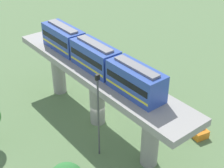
{
  "coord_description": "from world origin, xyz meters",
  "views": [
    {
      "loc": [
        -19.64,
        -27.44,
        26.08
      ],
      "look_at": [
        2.5,
        0.18,
        4.65
      ],
      "focal_mm": 52.41,
      "sensor_mm": 36.0,
      "label": 1
    }
  ],
  "objects": [
    {
      "name": "ground_plane",
      "position": [
        0.0,
        0.0,
        0.0
      ],
      "size": [
        120.0,
        120.0,
        0.0
      ],
      "primitive_type": "plane",
      "color": "#5B7A4C"
    },
    {
      "name": "signal_post",
      "position": [
        -3.4,
        -4.88,
        5.7
      ],
      "size": [
        0.44,
        0.28,
        10.34
      ],
      "color": "#4C4C51",
      "rests_on": "ground"
    },
    {
      "name": "parked_car_orange",
      "position": [
        8.1,
        -8.8,
        0.74
      ],
      "size": [
        2.66,
        4.49,
        1.76
      ],
      "rotation": [
        0.0,
        0.0,
        -0.22
      ],
      "color": "orange",
      "rests_on": "ground"
    },
    {
      "name": "viaduct",
      "position": [
        0.0,
        0.0,
        5.85
      ],
      "size": [
        5.2,
        28.85,
        7.74
      ],
      "color": "#999691",
      "rests_on": "ground"
    },
    {
      "name": "train",
      "position": [
        0.0,
        0.18,
        9.28
      ],
      "size": [
        2.64,
        20.5,
        3.24
      ],
      "color": "#2D4CA5",
      "rests_on": "viaduct"
    },
    {
      "name": "parked_car_white",
      "position": [
        6.41,
        1.38,
        0.74
      ],
      "size": [
        2.48,
        4.44,
        1.76
      ],
      "rotation": [
        0.0,
        0.0,
        0.17
      ],
      "color": "white",
      "rests_on": "ground"
    }
  ]
}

